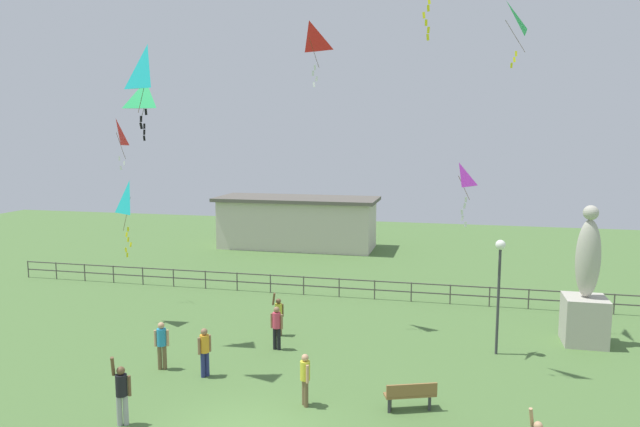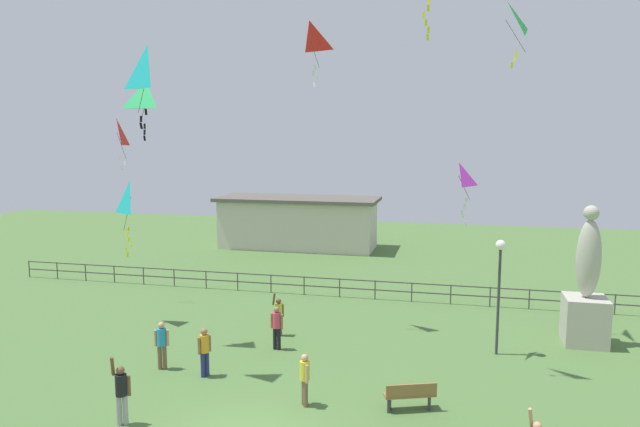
% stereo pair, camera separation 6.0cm
% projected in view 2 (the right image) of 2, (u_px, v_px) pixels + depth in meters
% --- Properties ---
extents(statue_monument, '(1.55, 1.55, 5.35)m').
position_uv_depth(statue_monument, '(586.00, 299.00, 22.18)').
color(statue_monument, '#B2AD9E').
rests_on(statue_monument, ground_plane).
extents(lamppost, '(0.36, 0.36, 4.24)m').
position_uv_depth(lamppost, '(500.00, 271.00, 20.92)').
color(lamppost, '#38383D').
rests_on(lamppost, ground_plane).
extents(park_bench, '(1.55, 0.91, 0.85)m').
position_uv_depth(park_bench, '(410.00, 395.00, 16.90)').
color(park_bench, olive).
rests_on(park_bench, ground_plane).
extents(person_0, '(0.44, 0.39, 1.78)m').
position_uv_depth(person_0, '(279.00, 314.00, 23.19)').
color(person_0, brown).
rests_on(person_0, ground_plane).
extents(person_1, '(0.31, 0.41, 1.59)m').
position_uv_depth(person_1, '(305.00, 376.00, 17.14)').
color(person_1, brown).
rests_on(person_1, ground_plane).
extents(person_2, '(0.54, 0.32, 1.98)m').
position_uv_depth(person_2, '(121.00, 390.00, 15.99)').
color(person_2, '#99999E').
rests_on(person_2, ground_plane).
extents(person_3, '(0.48, 0.31, 1.66)m').
position_uv_depth(person_3, '(162.00, 342.00, 19.85)').
color(person_3, brown).
rests_on(person_3, ground_plane).
extents(person_4, '(0.50, 0.30, 1.65)m').
position_uv_depth(person_4, '(277.00, 325.00, 21.67)').
color(person_4, black).
rests_on(person_4, ground_plane).
extents(person_5, '(0.32, 0.43, 1.65)m').
position_uv_depth(person_5, '(205.00, 349.00, 19.24)').
color(person_5, navy).
rests_on(person_5, ground_plane).
extents(kite_0, '(0.96, 0.91, 2.38)m').
position_uv_depth(kite_0, '(117.00, 133.00, 26.96)').
color(kite_0, red).
extents(kite_1, '(0.98, 0.85, 2.63)m').
position_uv_depth(kite_1, '(148.00, 70.00, 18.52)').
color(kite_1, '#19B2B2').
extents(kite_2, '(0.99, 0.80, 3.24)m').
position_uv_depth(kite_2, '(131.00, 200.00, 24.48)').
color(kite_2, '#19B2B2').
extents(kite_3, '(1.18, 1.13, 2.42)m').
position_uv_depth(kite_3, '(310.00, 39.00, 22.55)').
color(kite_3, red).
extents(kite_4, '(0.82, 0.94, 2.25)m').
position_uv_depth(kite_4, '(459.00, 179.00, 20.77)').
color(kite_4, '#B22DB2').
extents(kite_5, '(0.99, 0.99, 2.14)m').
position_uv_depth(kite_5, '(147.00, 99.00, 21.66)').
color(kite_5, '#1EB759').
extents(kite_6, '(1.19, 1.19, 2.42)m').
position_uv_depth(kite_6, '(506.00, 21.00, 22.25)').
color(kite_6, '#1EB759').
extents(waterfront_railing, '(36.04, 0.06, 0.95)m').
position_uv_depth(waterfront_railing, '(337.00, 284.00, 28.80)').
color(waterfront_railing, '#4C4742').
rests_on(waterfront_railing, ground_plane).
extents(pavilion_building, '(11.37, 4.41, 3.60)m').
position_uv_depth(pavilion_building, '(298.00, 222.00, 41.43)').
color(pavilion_building, beige).
rests_on(pavilion_building, ground_plane).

